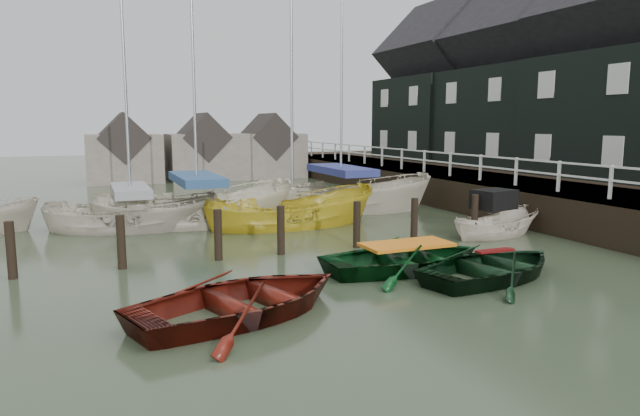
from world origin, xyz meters
name	(u,v)px	position (x,y,z in m)	size (l,w,h in m)	color
ground	(366,276)	(0.00, 0.00, 0.00)	(120.00, 120.00, 0.00)	#2F3C26
pier	(450,188)	(9.48, 10.00, 0.71)	(3.04, 32.00, 2.70)	black
land_strip	(542,197)	(15.00, 10.00, 0.00)	(14.00, 38.00, 1.50)	black
quay_houses	(570,81)	(14.99, 8.66, 5.68)	(6.52, 28.14, 10.01)	black
mooring_pilings	(284,237)	(-1.11, 3.00, 0.50)	(13.72, 0.22, 1.80)	black
far_sheds	(200,151)	(0.83, 26.00, 1.86)	(14.00, 4.08, 4.39)	#665B51
rowboat_red	(244,316)	(-3.53, -1.73, 0.00)	(3.28, 4.59, 0.95)	#50130B
rowboat_green	(406,270)	(1.20, 0.11, 0.00)	(3.15, 4.42, 0.91)	black
rowboat_dkgreen	(493,278)	(2.75, -1.37, 0.00)	(3.04, 4.26, 0.88)	black
motorboat	(496,232)	(6.32, 2.91, 0.12)	(3.94, 2.12, 2.24)	beige
sailboat_a	(132,228)	(-4.84, 8.62, 0.06)	(6.34, 3.61, 10.75)	beige
sailboat_b	(198,223)	(-2.50, 8.78, 0.06)	(7.40, 2.82, 11.04)	beige
sailboat_c	(293,225)	(0.66, 7.25, 0.01)	(6.68, 2.71, 9.84)	gold
sailboat_d	(341,209)	(3.80, 9.90, 0.06)	(8.12, 5.75, 12.43)	beige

